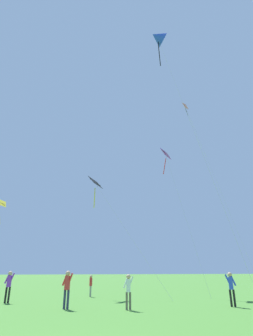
{
  "coord_description": "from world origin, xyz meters",
  "views": [
    {
      "loc": [
        -0.17,
        -5.96,
        1.72
      ],
      "look_at": [
        8.29,
        17.34,
        10.94
      ],
      "focal_mm": 29.86,
      "sensor_mm": 36.0,
      "label": 1
    }
  ],
  "objects_px": {
    "kite_pink_low": "(190,118)",
    "person_foreground_watcher": "(67,286)",
    "person_far_back": "(231,286)",
    "kite_purple_streamer": "(166,160)",
    "person_child_small": "(91,284)",
    "kite_black_large": "(96,188)",
    "person_near_tree": "(9,284)",
    "kite_blue_delta": "(158,38)",
    "person_in_red_shirt": "(128,288)"
  },
  "relations": [
    {
      "from": "kite_pink_low",
      "to": "kite_black_large",
      "type": "height_order",
      "value": "kite_pink_low"
    },
    {
      "from": "person_in_red_shirt",
      "to": "person_near_tree",
      "type": "xyz_separation_m",
      "value": [
        -5.61,
        5.44,
        0.09
      ]
    },
    {
      "from": "person_far_back",
      "to": "person_in_red_shirt",
      "type": "bearing_deg",
      "value": 173.09
    },
    {
      "from": "kite_purple_streamer",
      "to": "person_foreground_watcher",
      "type": "relative_size",
      "value": 7.49
    },
    {
      "from": "kite_pink_low",
      "to": "person_child_small",
      "type": "xyz_separation_m",
      "value": [
        -12.16,
        -3.21,
        -18.2
      ]
    },
    {
      "from": "kite_blue_delta",
      "to": "kite_black_large",
      "type": "distance_m",
      "value": 15.19
    },
    {
      "from": "person_near_tree",
      "to": "kite_pink_low",
      "type": "bearing_deg",
      "value": 17.78
    },
    {
      "from": "kite_pink_low",
      "to": "person_foreground_watcher",
      "type": "xyz_separation_m",
      "value": [
        -14.9,
        -9.78,
        -18.04
      ]
    },
    {
      "from": "kite_black_large",
      "to": "person_near_tree",
      "type": "height_order",
      "value": "kite_black_large"
    },
    {
      "from": "kite_pink_low",
      "to": "person_foreground_watcher",
      "type": "distance_m",
      "value": 25.36
    },
    {
      "from": "kite_purple_streamer",
      "to": "person_far_back",
      "type": "relative_size",
      "value": 7.81
    },
    {
      "from": "kite_pink_low",
      "to": "person_near_tree",
      "type": "distance_m",
      "value": 25.94
    },
    {
      "from": "person_in_red_shirt",
      "to": "person_near_tree",
      "type": "height_order",
      "value": "person_near_tree"
    },
    {
      "from": "kite_blue_delta",
      "to": "person_child_small",
      "type": "distance_m",
      "value": 22.26
    },
    {
      "from": "kite_black_large",
      "to": "person_foreground_watcher",
      "type": "bearing_deg",
      "value": -112.45
    },
    {
      "from": "kite_black_large",
      "to": "person_foreground_watcher",
      "type": "height_order",
      "value": "kite_black_large"
    },
    {
      "from": "kite_pink_low",
      "to": "kite_black_large",
      "type": "relative_size",
      "value": 2.24
    },
    {
      "from": "kite_blue_delta",
      "to": "person_in_red_shirt",
      "type": "xyz_separation_m",
      "value": [
        -4.54,
        -4.13,
        -21.4
      ]
    },
    {
      "from": "person_in_red_shirt",
      "to": "person_far_back",
      "type": "distance_m",
      "value": 5.63
    },
    {
      "from": "person_far_back",
      "to": "kite_blue_delta",
      "type": "bearing_deg",
      "value": 102.35
    },
    {
      "from": "person_child_small",
      "to": "person_near_tree",
      "type": "bearing_deg",
      "value": -156.06
    },
    {
      "from": "person_near_tree",
      "to": "person_foreground_watcher",
      "type": "relative_size",
      "value": 0.99
    },
    {
      "from": "kite_black_large",
      "to": "person_far_back",
      "type": "relative_size",
      "value": 5.69
    },
    {
      "from": "person_foreground_watcher",
      "to": "person_far_back",
      "type": "height_order",
      "value": "person_foreground_watcher"
    },
    {
      "from": "person_foreground_watcher",
      "to": "person_far_back",
      "type": "bearing_deg",
      "value": -13.59
    },
    {
      "from": "kite_black_large",
      "to": "person_far_back",
      "type": "bearing_deg",
      "value": -61.3
    },
    {
      "from": "person_foreground_watcher",
      "to": "person_in_red_shirt",
      "type": "bearing_deg",
      "value": -25.84
    },
    {
      "from": "kite_purple_streamer",
      "to": "person_near_tree",
      "type": "bearing_deg",
      "value": -166.52
    },
    {
      "from": "kite_black_large",
      "to": "person_far_back",
      "type": "xyz_separation_m",
      "value": [
        5.25,
        -9.58,
        -7.54
      ]
    },
    {
      "from": "kite_purple_streamer",
      "to": "person_foreground_watcher",
      "type": "distance_m",
      "value": 16.41
    },
    {
      "from": "kite_purple_streamer",
      "to": "person_near_tree",
      "type": "height_order",
      "value": "kite_purple_streamer"
    },
    {
      "from": "kite_purple_streamer",
      "to": "kite_black_large",
      "type": "height_order",
      "value": "kite_purple_streamer"
    },
    {
      "from": "person_far_back",
      "to": "kite_purple_streamer",
      "type": "bearing_deg",
      "value": 80.42
    },
    {
      "from": "kite_pink_low",
      "to": "person_in_red_shirt",
      "type": "distance_m",
      "value": 24.49
    },
    {
      "from": "kite_blue_delta",
      "to": "person_foreground_watcher",
      "type": "relative_size",
      "value": 13.17
    },
    {
      "from": "person_child_small",
      "to": "person_foreground_watcher",
      "type": "bearing_deg",
      "value": -112.66
    },
    {
      "from": "person_near_tree",
      "to": "person_far_back",
      "type": "relative_size",
      "value": 1.04
    },
    {
      "from": "person_in_red_shirt",
      "to": "person_child_small",
      "type": "bearing_deg",
      "value": 90.25
    },
    {
      "from": "person_in_red_shirt",
      "to": "person_far_back",
      "type": "bearing_deg",
      "value": -6.91
    },
    {
      "from": "kite_purple_streamer",
      "to": "person_in_red_shirt",
      "type": "bearing_deg",
      "value": -130.04
    },
    {
      "from": "kite_pink_low",
      "to": "kite_purple_streamer",
      "type": "xyz_separation_m",
      "value": [
        -4.98,
        -2.63,
        -7.1
      ]
    },
    {
      "from": "kite_black_large",
      "to": "person_in_red_shirt",
      "type": "height_order",
      "value": "kite_black_large"
    },
    {
      "from": "kite_blue_delta",
      "to": "person_foreground_watcher",
      "type": "distance_m",
      "value": 22.69
    },
    {
      "from": "kite_pink_low",
      "to": "kite_blue_delta",
      "type": "relative_size",
      "value": 0.93
    },
    {
      "from": "kite_pink_low",
      "to": "person_in_red_shirt",
      "type": "height_order",
      "value": "kite_pink_low"
    },
    {
      "from": "kite_black_large",
      "to": "person_in_red_shirt",
      "type": "relative_size",
      "value": 6.02
    },
    {
      "from": "person_in_red_shirt",
      "to": "person_far_back",
      "type": "relative_size",
      "value": 0.94
    },
    {
      "from": "person_far_back",
      "to": "person_foreground_watcher",
      "type": "bearing_deg",
      "value": 166.41
    },
    {
      "from": "person_foreground_watcher",
      "to": "person_child_small",
      "type": "height_order",
      "value": "person_foreground_watcher"
    },
    {
      "from": "person_child_small",
      "to": "person_far_back",
      "type": "height_order",
      "value": "person_far_back"
    }
  ]
}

